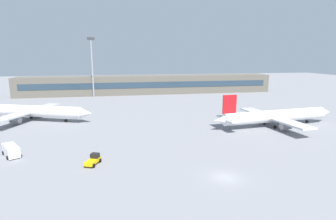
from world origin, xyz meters
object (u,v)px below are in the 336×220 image
airplane_mid (31,111)px  service_van_white (11,150)px  airplane_near (276,116)px  baggage_tug_yellow (93,160)px  floodlight_tower_west (92,63)px

airplane_mid → service_van_white: bearing=-81.3°
airplane_near → service_van_white: size_ratio=6.77×
baggage_tug_yellow → airplane_near: bearing=21.0°
service_van_white → floodlight_tower_west: bearing=82.5°
service_van_white → floodlight_tower_west: 76.18m
airplane_near → service_van_white: 63.21m
baggage_tug_yellow → service_van_white: service_van_white is taller
airplane_near → service_van_white: bearing=-170.1°
airplane_mid → airplane_near: bearing=-16.1°
airplane_mid → service_van_white: size_ratio=6.65×
airplane_near → service_van_white: airplane_near is taller
airplane_near → airplane_mid: (-66.87, 19.30, 0.08)m
airplane_mid → floodlight_tower_west: bearing=72.0°
airplane_near → floodlight_tower_west: bearing=129.7°
airplane_mid → service_van_white: (4.61, -30.12, -1.76)m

